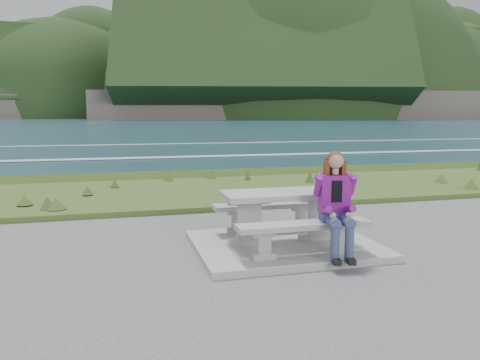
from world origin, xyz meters
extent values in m
cube|color=gray|center=(0.00, 0.00, 0.05)|extent=(2.60, 2.10, 0.10)
cube|color=gray|center=(-0.54, 0.00, 0.14)|extent=(0.62, 0.12, 0.08)
cube|color=gray|center=(-0.54, 0.00, 0.44)|extent=(0.34, 0.09, 0.51)
cube|color=gray|center=(-0.54, 0.00, 0.73)|extent=(0.62, 0.12, 0.08)
cube|color=gray|center=(0.54, 0.00, 0.14)|extent=(0.62, 0.12, 0.08)
cube|color=gray|center=(0.54, 0.00, 0.44)|extent=(0.34, 0.09, 0.51)
cube|color=gray|center=(0.54, 0.00, 0.73)|extent=(0.62, 0.12, 0.08)
cube|color=gray|center=(0.00, 0.00, 0.81)|extent=(1.80, 0.75, 0.08)
cube|color=gray|center=(-0.54, -0.70, 0.14)|extent=(0.30, 0.12, 0.08)
cube|color=gray|center=(-0.54, -0.70, 0.29)|extent=(0.17, 0.09, 0.22)
cube|color=gray|center=(-0.54, -0.70, 0.44)|extent=(0.30, 0.12, 0.08)
cube|color=gray|center=(0.54, -0.70, 0.14)|extent=(0.30, 0.12, 0.08)
cube|color=gray|center=(0.54, -0.70, 0.29)|extent=(0.17, 0.09, 0.22)
cube|color=gray|center=(0.54, -0.70, 0.44)|extent=(0.30, 0.12, 0.08)
cube|color=gray|center=(0.00, -0.70, 0.52)|extent=(1.80, 0.35, 0.07)
cube|color=gray|center=(-0.54, 0.70, 0.14)|extent=(0.30, 0.12, 0.08)
cube|color=gray|center=(-0.54, 0.70, 0.29)|extent=(0.17, 0.09, 0.22)
cube|color=gray|center=(-0.54, 0.70, 0.44)|extent=(0.30, 0.12, 0.08)
cube|color=gray|center=(0.54, 0.70, 0.14)|extent=(0.30, 0.12, 0.08)
cube|color=gray|center=(0.54, 0.70, 0.29)|extent=(0.17, 0.09, 0.22)
cube|color=gray|center=(0.54, 0.70, 0.44)|extent=(0.30, 0.12, 0.08)
cube|color=gray|center=(0.00, 0.70, 0.52)|extent=(1.80, 0.35, 0.07)
cube|color=#32511E|center=(0.00, 5.00, 0.00)|extent=(160.00, 4.50, 0.22)
cube|color=brown|center=(0.00, 7.90, 0.00)|extent=(160.00, 0.80, 2.20)
plane|color=#1C3E4F|center=(0.00, 430.00, -1.80)|extent=(1600.00, 1600.00, 0.00)
cube|color=white|center=(0.00, 14.00, -1.74)|extent=(220.00, 3.00, 0.06)
cube|color=white|center=(0.00, 22.00, -1.74)|extent=(220.00, 2.00, 0.06)
cube|color=white|center=(0.00, 34.00, -1.74)|extent=(220.00, 1.40, 0.06)
cube|color=white|center=(0.00, 52.00, -1.74)|extent=(220.00, 1.00, 0.06)
cube|color=brown|center=(130.00, 330.00, 7.20)|extent=(296.14, 193.70, 18.00)
ellipsoid|color=black|center=(130.00, 330.00, 10.20)|extent=(311.77, 210.10, 229.07)
cube|color=brown|center=(320.00, 420.00, 7.20)|extent=(224.66, 148.06, 18.00)
ellipsoid|color=black|center=(320.00, 420.00, 10.20)|extent=(236.23, 161.33, 175.17)
cube|color=brown|center=(-40.00, 440.00, 7.20)|extent=(201.55, 149.04, 18.00)
ellipsoid|color=black|center=(-40.00, 440.00, 10.20)|extent=(211.86, 162.91, 148.22)
cube|color=navy|center=(0.40, -0.90, 0.38)|extent=(0.46, 0.72, 0.56)
cube|color=#7A1282|center=(0.43, -0.68, 0.91)|extent=(0.42, 0.28, 0.50)
sphere|color=tan|center=(0.43, -0.70, 1.35)|extent=(0.21, 0.21, 0.21)
sphere|color=#521C12|center=(0.43, -0.68, 1.36)|extent=(0.23, 0.23, 0.23)
camera|label=1|loc=(-2.34, -6.24, 1.96)|focal=35.00mm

